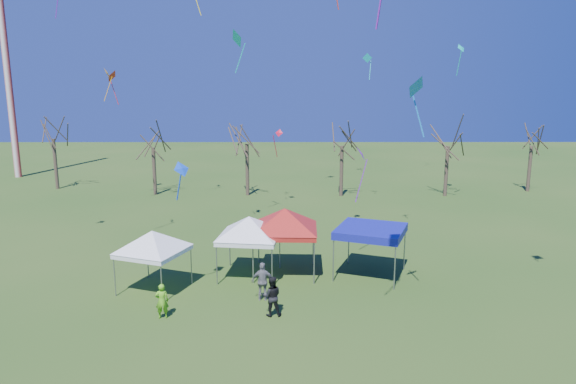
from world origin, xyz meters
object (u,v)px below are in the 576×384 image
Objects in this scene: tent_blue at (371,231)px; person_dark at (272,296)px; tree_0 at (52,121)px; tree_3 at (342,128)px; tree_4 at (449,128)px; tent_white_west at (152,235)px; tree_1 at (152,131)px; tent_white_mid at (249,220)px; tent_red at (285,213)px; tree_5 at (533,130)px; radio_mast at (6,58)px; person_grey at (263,281)px; person_green at (162,301)px; tree_2 at (247,125)px.

person_dark is (-4.93, -4.78, -1.48)m from tent_blue.
tree_3 is at bearing -7.08° from tree_0.
tree_4 reaches higher than tent_white_west.
tent_white_mid is at bearing -63.95° from tree_1.
tree_0 is 1.85× the size of tent_red.
tree_5 is at bearing 39.47° from tent_white_west.
person_grey is (28.09, -32.93, -11.61)m from radio_mast.
tree_0 reaches higher than person_green.
tree_5 is at bearing 50.11° from tent_blue.
tent_blue is (-9.90, -19.79, -3.70)m from tree_4.
tree_0 reaches higher than tree_1.
radio_mast is 14.32× the size of person_dark.
tent_white_west is 6.63m from person_dark.
tent_red reaches higher than tent_white_mid.
tree_1 reaches higher than tent_white_mid.
tree_1 is 1.79× the size of tent_blue.
tent_red is 3.01× the size of person_green.
tent_red is at bearing 13.52° from tent_white_mid.
tree_1 is at bearing -15.18° from tree_0.
tree_0 is 2.00× the size of tent_blue.
tree_4 is at bearing -166.15° from tree_5.
tree_3 is 27.33m from person_green.
person_grey is (0.82, -3.06, -2.06)m from tent_white_mid.
tree_2 is 20.34m from tent_red.
radio_mast reaches higher than tent_white_mid.
person_dark is at bearing -65.87° from tree_1.
tree_4 is at bearing -122.49° from person_grey.
tent_red is at bearing -143.98° from person_green.
tree_5 is (17.69, 2.02, -0.35)m from tree_3.
tent_blue is (6.19, 0.09, -0.60)m from tent_white_mid.
tent_blue is at bearing -116.57° from tree_4.
tree_4 is 4.42× the size of person_grey.
radio_mast is 52.76m from tree_5.
tree_5 reaches higher than tent_white_mid.
tree_1 is at bearing 116.05° from tent_white_mid.
radio_mast is 3.16× the size of tree_3.
tree_1 is at bearing -69.81° from person_dark.
tree_2 is 2.26× the size of tent_white_west.
radio_mast is 20.72m from tree_1.
tent_white_west is at bearing -159.90° from tent_red.
tent_blue is 6.39m from person_grey.
tent_red is 1.08× the size of tent_blue.
radio_mast is 43.83m from person_green.
tree_0 is 1.07× the size of tree_3.
tree_2 is at bearing -176.30° from tree_5.
radio_mast is 11.45m from tree_0.
tree_0 is 44.59m from tree_5.
tent_blue is 10.88m from person_green.
tent_blue is 2.36× the size of person_grey.
person_dark is 4.61m from person_green.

